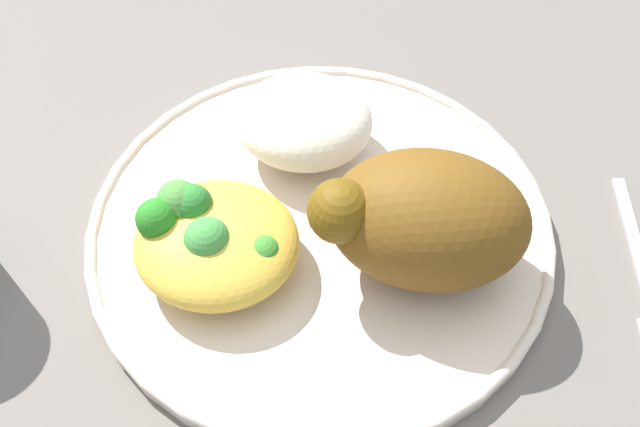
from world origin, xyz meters
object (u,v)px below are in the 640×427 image
Objects in this scene: mac_cheese_with_broccoli at (213,239)px; roasted_chicken at (423,219)px; plate at (320,230)px; rice_pile at (304,121)px.

roasted_chicken is at bearing -172.06° from mac_cheese_with_broccoli.
plate is at bearing -16.56° from roasted_chicken.
roasted_chicken reaches higher than plate.
plate is at bearing -149.16° from mac_cheese_with_broccoli.
mac_cheese_with_broccoli is (0.12, 0.02, -0.02)m from roasted_chicken.
mac_cheese_with_broccoli is at bearing 7.94° from roasted_chicken.
plate is 3.00× the size of mac_cheese_with_broccoli.
rice_pile is 0.11m from mac_cheese_with_broccoli.
plate is 3.27× the size of rice_pile.
rice_pile is (0.08, -0.08, -0.02)m from roasted_chicken.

